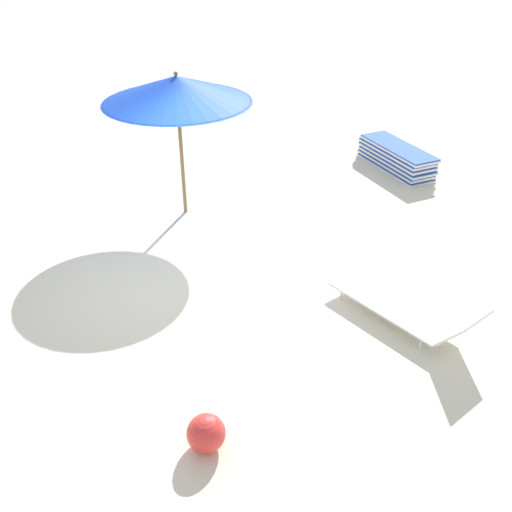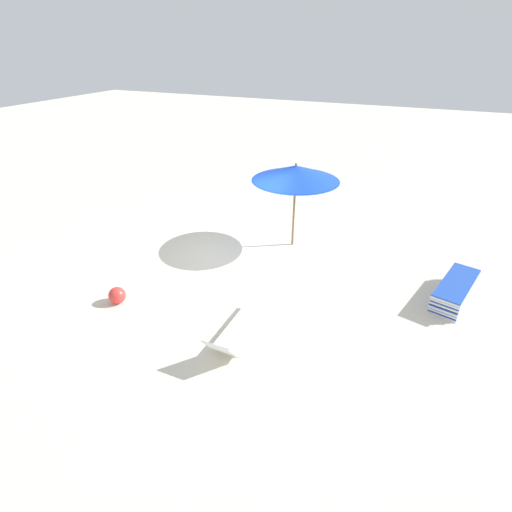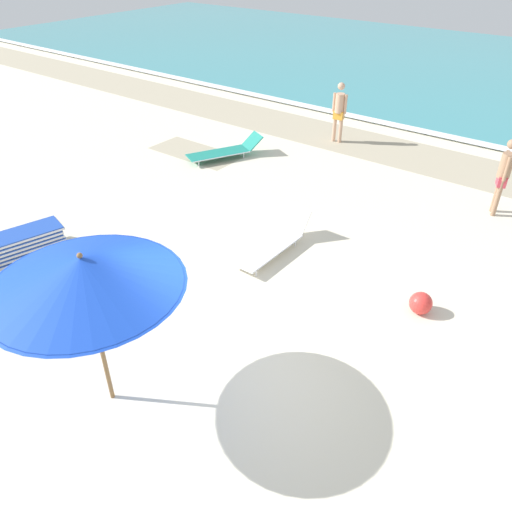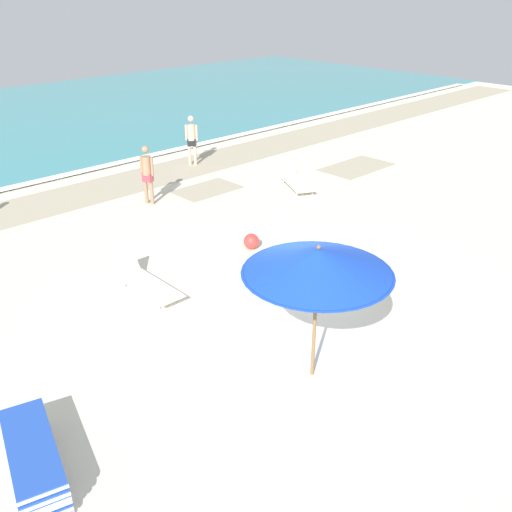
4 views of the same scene
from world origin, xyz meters
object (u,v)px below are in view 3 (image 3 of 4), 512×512
lounger_stack (14,246)px  beachgoer_strolling_adult (339,109)px  sun_lounger_beside_umbrella (273,242)px  sun_lounger_near_water_left (225,151)px  beachgoer_wading_adult (504,173)px  beach_umbrella (84,273)px  beach_ball (421,303)px

lounger_stack → beachgoer_strolling_adult: bearing=93.7°
sun_lounger_beside_umbrella → beachgoer_strolling_adult: 6.56m
lounger_stack → sun_lounger_near_water_left: (0.03, 6.41, -0.04)m
sun_lounger_near_water_left → beachgoer_wading_adult: beachgoer_wading_adult is taller
sun_lounger_near_water_left → beachgoer_strolling_adult: bearing=84.8°
beach_umbrella → beach_ball: (2.71, 4.37, -1.95)m
beachgoer_wading_adult → sun_lounger_beside_umbrella: bearing=-56.3°
beach_ball → sun_lounger_beside_umbrella: bearing=179.2°
beachgoer_wading_adult → beach_umbrella: bearing=-38.1°
beachgoer_strolling_adult → sun_lounger_near_water_left: bearing=53.3°
sun_lounger_near_water_left → beach_ball: sun_lounger_near_water_left is taller
beach_umbrella → sun_lounger_beside_umbrella: beach_umbrella is taller
sun_lounger_beside_umbrella → beach_ball: 3.11m
beachgoer_wading_adult → beach_ball: beachgoer_wading_adult is taller
beachgoer_wading_adult → beachgoer_strolling_adult: same height
beach_ball → sun_lounger_near_water_left: bearing=155.5°
lounger_stack → beach_ball: bearing=39.6°
beach_umbrella → beachgoer_wading_adult: size_ratio=1.37×
lounger_stack → sun_lounger_beside_umbrella: sun_lounger_beside_umbrella is taller
beach_umbrella → sun_lounger_near_water_left: bearing=119.6°
sun_lounger_beside_umbrella → beachgoer_wading_adult: beachgoer_wading_adult is taller
beach_ball → beach_umbrella: bearing=-121.8°
beachgoer_strolling_adult → lounger_stack: bearing=73.6°
sun_lounger_beside_umbrella → beachgoer_strolling_adult: size_ratio=1.15×
beachgoer_wading_adult → beachgoer_strolling_adult: bearing=-130.6°
lounger_stack → sun_lounger_near_water_left: sun_lounger_near_water_left is taller
beachgoer_wading_adult → beach_ball: bearing=-20.7°
beach_umbrella → beachgoer_strolling_adult: bearing=102.9°
beachgoer_wading_adult → beach_ball: size_ratio=4.54×
beach_umbrella → sun_lounger_beside_umbrella: bearing=95.1°
lounger_stack → sun_lounger_near_water_left: bearing=104.8°
sun_lounger_near_water_left → beach_ball: 7.72m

